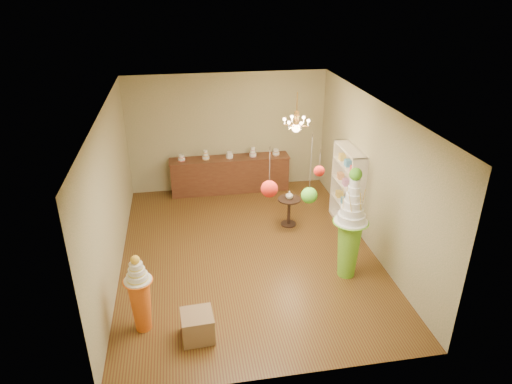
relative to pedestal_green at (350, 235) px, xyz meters
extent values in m
plane|color=#553616|center=(-1.70, 1.08, -0.86)|extent=(6.50, 6.50, 0.00)
plane|color=white|center=(-1.70, 1.08, 2.14)|extent=(6.50, 6.50, 0.00)
cube|color=tan|center=(-1.70, 4.33, 0.64)|extent=(5.00, 0.04, 3.00)
cube|color=tan|center=(-1.70, -2.17, 0.64)|extent=(5.00, 0.04, 3.00)
cube|color=tan|center=(-4.20, 1.08, 0.64)|extent=(0.04, 6.50, 3.00)
cube|color=tan|center=(0.80, 1.08, 0.64)|extent=(0.04, 6.50, 3.00)
cone|color=#70BF2A|center=(0.00, 0.00, -0.30)|extent=(0.45, 0.45, 1.12)
cylinder|color=white|center=(0.00, 0.00, 0.28)|extent=(0.61, 0.61, 0.03)
cylinder|color=white|center=(0.00, 0.00, 0.36)|extent=(0.49, 0.49, 0.13)
cylinder|color=white|center=(0.00, 0.00, 0.50)|extent=(0.40, 0.40, 0.13)
cylinder|color=white|center=(0.00, 0.00, 0.63)|extent=(0.33, 0.33, 0.13)
cylinder|color=white|center=(0.00, 0.00, 0.76)|extent=(0.27, 0.27, 0.13)
cylinder|color=white|center=(0.00, 0.00, 0.90)|extent=(0.22, 0.22, 0.13)
cylinder|color=white|center=(0.00, 0.00, 1.03)|extent=(0.18, 0.18, 0.13)
sphere|color=#4DA323|center=(0.00, 0.00, 1.19)|extent=(0.22, 0.22, 0.22)
cone|color=orange|center=(-3.67, -0.84, -0.40)|extent=(0.45, 0.45, 0.91)
cylinder|color=white|center=(-3.67, -0.84, 0.07)|extent=(0.54, 0.54, 0.03)
cylinder|color=white|center=(-3.67, -0.84, 0.13)|extent=(0.40, 0.40, 0.10)
cylinder|color=white|center=(-3.67, -0.84, 0.23)|extent=(0.32, 0.32, 0.10)
cylinder|color=white|center=(-3.67, -0.84, 0.33)|extent=(0.26, 0.26, 0.10)
sphere|color=yellow|center=(-3.67, -0.84, 0.44)|extent=(0.14, 0.14, 0.14)
cube|color=#856748|center=(-2.83, -1.19, -0.64)|extent=(0.51, 0.51, 0.44)
cube|color=#512A19|center=(-1.70, 4.05, -0.41)|extent=(3.00, 0.50, 0.90)
cube|color=#512A19|center=(-1.70, 4.05, 0.05)|extent=(3.04, 0.54, 0.03)
cylinder|color=white|center=(-2.90, 4.05, 0.14)|extent=(0.18, 0.18, 0.16)
cylinder|color=white|center=(-2.30, 4.05, 0.18)|extent=(0.18, 0.18, 0.24)
cylinder|color=white|center=(-1.70, 4.05, 0.14)|extent=(0.18, 0.18, 0.16)
cylinder|color=white|center=(-1.10, 4.05, 0.18)|extent=(0.18, 0.18, 0.24)
cylinder|color=white|center=(-0.50, 4.05, 0.14)|extent=(0.18, 0.18, 0.16)
cube|color=silver|center=(0.78, 1.88, 0.04)|extent=(0.04, 1.20, 1.80)
cube|color=silver|center=(0.62, 1.88, -0.36)|extent=(0.30, 1.14, 0.03)
cube|color=silver|center=(0.62, 1.88, 0.09)|extent=(0.30, 1.14, 0.03)
cube|color=silver|center=(0.62, 1.88, 0.54)|extent=(0.30, 1.14, 0.03)
cylinder|color=black|center=(-0.62, 2.04, -0.84)|extent=(0.42, 0.42, 0.03)
cylinder|color=black|center=(-0.62, 2.04, -0.54)|extent=(0.08, 0.08, 0.64)
cylinder|color=black|center=(-0.62, 2.04, -0.22)|extent=(0.63, 0.63, 0.03)
imported|color=silver|center=(-0.62, 2.04, -0.11)|extent=(0.22, 0.22, 0.18)
cylinder|color=#433A30|center=(-1.69, -0.99, 1.83)|extent=(0.01, 0.01, 0.64)
sphere|color=red|center=(-1.69, -0.99, 1.51)|extent=(0.24, 0.24, 0.24)
cylinder|color=#433A30|center=(-0.97, -0.56, 1.64)|extent=(0.01, 0.01, 1.00)
sphere|color=#4DA323|center=(-0.97, -0.56, 1.14)|extent=(0.26, 0.26, 0.26)
cylinder|color=#433A30|center=(-1.05, -1.22, 1.99)|extent=(0.01, 0.01, 0.31)
sphere|color=red|center=(-1.05, -1.22, 1.83)|extent=(0.15, 0.15, 0.15)
cylinder|color=#E8A952|center=(-0.52, 2.08, 1.89)|extent=(0.02, 0.02, 0.50)
cylinder|color=#E8A952|center=(-0.52, 2.08, 1.59)|extent=(0.10, 0.10, 0.30)
sphere|color=#E6AC7E|center=(-0.52, 2.08, 1.39)|extent=(0.18, 0.18, 0.18)
camera|label=1|loc=(-2.87, -6.71, 4.22)|focal=32.00mm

